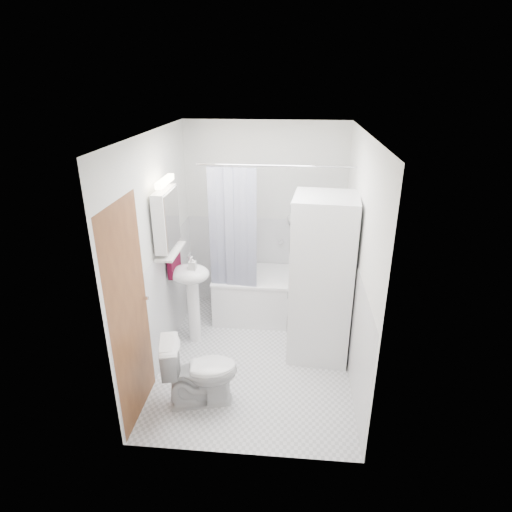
# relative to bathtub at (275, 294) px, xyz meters

# --- Properties ---
(floor) EXTENTS (2.60, 2.60, 0.00)m
(floor) POSITION_rel_bathtub_xyz_m (-0.16, -0.92, -0.32)
(floor) COLOR silver
(floor) RESTS_ON ground
(room_walls) EXTENTS (2.60, 2.60, 2.60)m
(room_walls) POSITION_rel_bathtub_xyz_m (-0.16, -0.92, 1.17)
(room_walls) COLOR silver
(room_walls) RESTS_ON ground
(wainscot) EXTENTS (1.98, 2.58, 2.58)m
(wainscot) POSITION_rel_bathtub_xyz_m (-0.16, -0.63, 0.28)
(wainscot) COLOR white
(wainscot) RESTS_ON ground
(door) EXTENTS (0.05, 2.00, 2.00)m
(door) POSITION_rel_bathtub_xyz_m (-1.11, -1.47, 0.68)
(door) COLOR brown
(door) RESTS_ON ground
(bathtub) EXTENTS (1.52, 0.72, 0.58)m
(bathtub) POSITION_rel_bathtub_xyz_m (0.00, 0.00, 0.00)
(bathtub) COLOR white
(bathtub) RESTS_ON ground
(tub_spout) EXTENTS (0.04, 0.12, 0.04)m
(tub_spout) POSITION_rel_bathtub_xyz_m (0.20, 0.33, 0.58)
(tub_spout) COLOR silver
(tub_spout) RESTS_ON room_walls
(curtain_rod) EXTENTS (1.70, 0.02, 0.02)m
(curtain_rod) POSITION_rel_bathtub_xyz_m (-0.00, -0.30, 1.68)
(curtain_rod) COLOR silver
(curtain_rod) RESTS_ON room_walls
(shower_curtain) EXTENTS (0.55, 0.02, 1.45)m
(shower_curtain) POSITION_rel_bathtub_xyz_m (-0.48, -0.30, 0.93)
(shower_curtain) COLOR #131A45
(shower_curtain) RESTS_ON curtain_rod
(sink) EXTENTS (0.44, 0.37, 1.04)m
(sink) POSITION_rel_bathtub_xyz_m (-0.92, -0.62, 0.38)
(sink) COLOR white
(sink) RESTS_ON ground
(medicine_cabinet) EXTENTS (0.13, 0.50, 0.71)m
(medicine_cabinet) POSITION_rel_bathtub_xyz_m (-1.07, -0.82, 1.24)
(medicine_cabinet) COLOR white
(medicine_cabinet) RESTS_ON room_walls
(shelf) EXTENTS (0.18, 0.54, 0.02)m
(shelf) POSITION_rel_bathtub_xyz_m (-1.05, -0.82, 0.88)
(shelf) COLOR silver
(shelf) RESTS_ON room_walls
(shower_caddy) EXTENTS (0.22, 0.06, 0.02)m
(shower_caddy) POSITION_rel_bathtub_xyz_m (0.25, 0.32, 0.83)
(shower_caddy) COLOR silver
(shower_caddy) RESTS_ON room_walls
(towel) EXTENTS (0.07, 0.37, 0.89)m
(towel) POSITION_rel_bathtub_xyz_m (-1.10, -0.57, 0.96)
(towel) COLOR #4C091E
(towel) RESTS_ON room_walls
(washer_dryer) EXTENTS (0.70, 0.69, 1.80)m
(washer_dryer) POSITION_rel_bathtub_xyz_m (0.51, -0.72, 0.58)
(washer_dryer) COLOR white
(washer_dryer) RESTS_ON ground
(toilet) EXTENTS (0.77, 0.55, 0.68)m
(toilet) POSITION_rel_bathtub_xyz_m (-0.61, -1.63, 0.02)
(toilet) COLOR white
(toilet) RESTS_ON ground
(soap_pump) EXTENTS (0.08, 0.17, 0.08)m
(soap_pump) POSITION_rel_bathtub_xyz_m (-0.87, -0.67, 0.63)
(soap_pump) COLOR gray
(soap_pump) RESTS_ON sink
(shelf_bottle) EXTENTS (0.07, 0.18, 0.07)m
(shelf_bottle) POSITION_rel_bathtub_xyz_m (-1.05, -0.97, 0.93)
(shelf_bottle) COLOR gray
(shelf_bottle) RESTS_ON shelf
(shelf_cup) EXTENTS (0.10, 0.09, 0.10)m
(shelf_cup) POSITION_rel_bathtub_xyz_m (-1.05, -0.70, 0.94)
(shelf_cup) COLOR gray
(shelf_cup) RESTS_ON shelf
(shampoo_a) EXTENTS (0.13, 0.17, 0.13)m
(shampoo_a) POSITION_rel_bathtub_xyz_m (0.19, 0.32, 0.91)
(shampoo_a) COLOR gray
(shampoo_a) RESTS_ON shower_caddy
(shampoo_b) EXTENTS (0.08, 0.21, 0.08)m
(shampoo_b) POSITION_rel_bathtub_xyz_m (0.31, 0.32, 0.88)
(shampoo_b) COLOR navy
(shampoo_b) RESTS_ON shower_caddy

